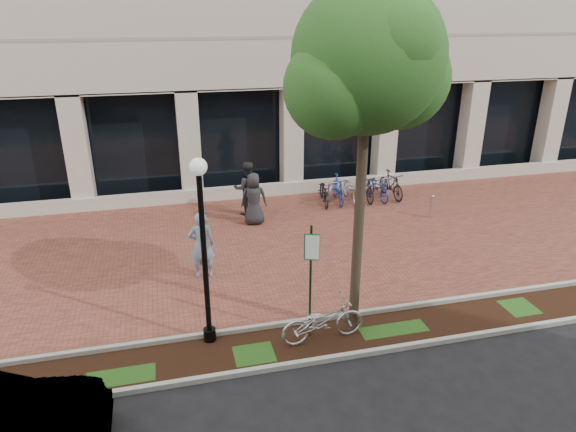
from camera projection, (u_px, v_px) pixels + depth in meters
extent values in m
plane|color=black|center=(268.00, 245.00, 16.30)|extent=(120.00, 120.00, 0.00)
cube|color=brown|center=(268.00, 244.00, 16.30)|extent=(40.00, 9.00, 0.01)
cube|color=black|center=(316.00, 341.00, 11.58)|extent=(40.00, 1.50, 0.01)
cube|color=#ACADA3|center=(307.00, 321.00, 12.23)|extent=(40.00, 0.12, 0.12)
cube|color=#ACADA3|center=(326.00, 359.00, 10.88)|extent=(40.00, 0.12, 0.12)
cube|color=black|center=(239.00, 139.00, 20.55)|extent=(40.00, 0.15, 4.20)
cube|color=beige|center=(245.00, 192.00, 20.25)|extent=(40.00, 0.25, 0.50)
cube|color=beige|center=(242.00, 143.00, 19.92)|extent=(0.80, 0.80, 4.20)
cube|color=#123315|center=(310.00, 283.00, 11.26)|extent=(0.05, 0.05, 2.75)
cube|color=#196636|center=(311.00, 247.00, 10.90)|extent=(0.34, 0.02, 0.62)
cube|color=white|center=(312.00, 248.00, 10.89)|extent=(0.30, 0.01, 0.56)
cylinder|color=black|center=(210.00, 335.00, 11.55)|extent=(0.28, 0.28, 0.30)
cylinder|color=black|center=(205.00, 263.00, 10.87)|extent=(0.12, 0.12, 3.94)
sphere|color=silver|center=(198.00, 167.00, 10.07)|extent=(0.36, 0.36, 0.36)
cylinder|color=#4E3C2C|center=(358.00, 240.00, 11.10)|extent=(0.22, 0.22, 4.64)
sphere|color=#22551A|center=(368.00, 58.00, 9.67)|extent=(2.93, 2.93, 2.93)
sphere|color=#22551A|center=(399.00, 78.00, 10.28)|extent=(2.05, 2.05, 2.05)
sphere|color=#22551A|center=(334.00, 88.00, 9.51)|extent=(1.91, 1.91, 1.91)
imported|color=silver|center=(323.00, 321.00, 11.43)|extent=(1.99, 0.82, 1.02)
imported|color=#7D9FBA|center=(202.00, 245.00, 14.01)|extent=(0.72, 0.48, 1.93)
imported|color=#26262B|center=(247.00, 188.00, 18.35)|extent=(0.99, 0.79, 1.97)
imported|color=#242428|center=(254.00, 199.00, 17.55)|extent=(0.97, 0.71, 1.83)
cylinder|color=#B7B7BC|center=(431.00, 208.00, 18.25)|extent=(0.11, 0.11, 0.76)
sphere|color=#B7B7BC|center=(433.00, 197.00, 18.08)|extent=(0.12, 0.12, 0.12)
imported|color=black|center=(324.00, 191.00, 19.58)|extent=(0.90, 1.89, 0.96)
imported|color=navy|center=(338.00, 189.00, 19.68)|extent=(0.66, 1.80, 1.06)
imported|color=#B9BABE|center=(351.00, 189.00, 19.83)|extent=(0.71, 1.84, 0.96)
imported|color=black|center=(365.00, 187.00, 19.93)|extent=(0.51, 1.77, 1.06)
imported|color=navy|center=(378.00, 187.00, 20.07)|extent=(0.75, 1.85, 0.96)
imported|color=black|center=(391.00, 185.00, 20.17)|extent=(0.70, 1.81, 1.06)
cylinder|color=#B7B7BC|center=(358.00, 191.00, 19.92)|extent=(0.04, 0.04, 0.80)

